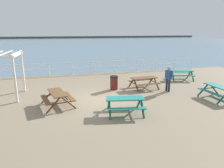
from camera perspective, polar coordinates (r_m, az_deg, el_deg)
The scene contains 11 objects.
ground_plane at distance 11.98m, azimuth -3.57°, elevation -4.97°, with size 30.00×24.00×0.20m, color gray.
sea_band at distance 63.99m, azimuth -12.53°, elevation 11.00°, with size 142.00×90.00×0.01m, color slate.
distant_shoreline at distance 106.93m, azimuth -13.36°, elevation 12.38°, with size 142.00×6.00×1.80m, color #4C4C47.
seaward_railing at distance 19.22m, azimuth -7.92°, elevation 5.14°, with size 23.07×0.07×1.08m.
picnic_table_near_right at distance 14.34m, azimuth 8.92°, elevation 1.07°, with size 1.94×1.70×0.80m.
picnic_table_mid_centre at distance 11.24m, azimuth -15.03°, elevation -3.15°, with size 1.87×2.09×0.80m.
picnic_table_far_left at distance 17.69m, azimuth 18.85°, elevation 3.07°, with size 2.13×1.92×0.80m.
picnic_table_far_right at distance 10.00m, azimuth 3.68°, elevation -4.90°, with size 2.02×1.78×0.80m.
picnic_table_seaward at distance 13.61m, azimuth 27.64°, elevation -1.23°, with size 1.62×1.87×0.80m.
visitor at distance 13.85m, azimuth 15.51°, elevation 1.76°, with size 0.37×0.47×1.66m.
litter_bin at distance 13.91m, azimuth 0.56°, elevation 0.38°, with size 0.55×0.55×0.95m.
Camera 1 is at (-2.03, -11.09, 3.97)m, focal length 32.69 mm.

